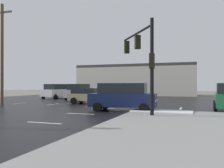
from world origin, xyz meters
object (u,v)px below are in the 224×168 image
at_px(suv_white, 56,91).
at_px(traffic_signal_mast, 142,53).
at_px(suv_navy, 123,96).
at_px(sedan_tan, 90,96).
at_px(suv_silver, 79,91).
at_px(utility_pole_mid, 2,52).

bearing_deg(suv_white, traffic_signal_mast, 49.66).
distance_m(traffic_signal_mast, suv_navy, 3.69).
distance_m(suv_navy, sedan_tan, 7.28).
height_order(suv_white, sedan_tan, suv_white).
bearing_deg(suv_silver, suv_white, 65.10).
height_order(suv_white, suv_silver, same).
distance_m(suv_white, utility_pole_mid, 12.33).
height_order(traffic_signal_mast, utility_pole_mid, utility_pole_mid).
distance_m(traffic_signal_mast, sedan_tan, 10.03).
distance_m(traffic_signal_mast, utility_pole_mid, 14.34).
height_order(traffic_signal_mast, sedan_tan, traffic_signal_mast).
bearing_deg(traffic_signal_mast, utility_pole_mid, 45.07).
bearing_deg(utility_pole_mid, sedan_tan, 29.21).
distance_m(traffic_signal_mast, suv_silver, 16.96).
bearing_deg(suv_white, suv_navy, 49.25).
bearing_deg(suv_navy, utility_pole_mid, 169.74).
xyz_separation_m(sedan_tan, suv_silver, (-4.25, 5.86, 0.24)).
distance_m(suv_white, sedan_tan, 11.51).
distance_m(suv_navy, suv_white, 18.77).
height_order(suv_silver, utility_pole_mid, utility_pole_mid).
relative_size(suv_navy, utility_pole_mid, 0.52).
bearing_deg(sedan_tan, utility_pole_mid, -154.40).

